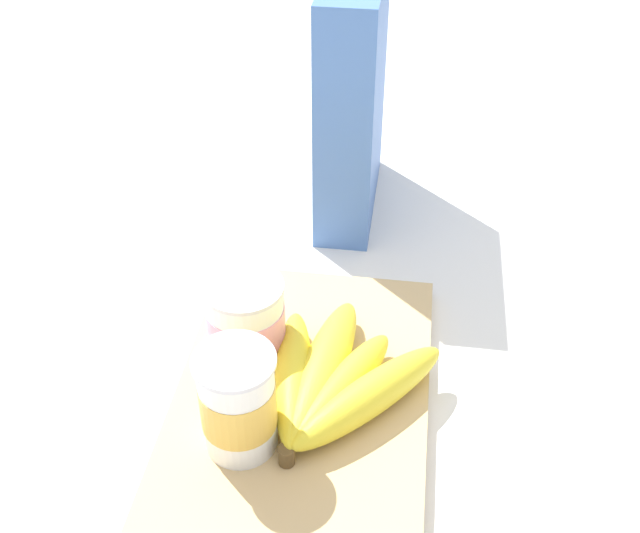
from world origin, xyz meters
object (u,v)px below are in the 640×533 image
yogurt_cup_front (238,402)px  yogurt_cup_back (246,321)px  cutting_board (302,397)px  cereal_box (352,99)px  banana_bunch (332,382)px

yogurt_cup_front → yogurt_cup_back: 0.10m
cutting_board → yogurt_cup_back: (0.04, 0.06, 0.05)m
cutting_board → cereal_box: (0.34, -0.01, 0.13)m
cutting_board → banana_bunch: bearing=-95.9°
cutting_board → banana_bunch: banana_bunch is taller
cereal_box → yogurt_cup_front: size_ratio=2.87×
yogurt_cup_back → cereal_box: bearing=-12.2°
yogurt_cup_back → banana_bunch: (-0.04, -0.09, -0.02)m
cutting_board → banana_bunch: 0.04m
yogurt_cup_front → cutting_board: bearing=-33.3°
cereal_box → yogurt_cup_front: cereal_box is taller
yogurt_cup_front → banana_bunch: 0.10m
banana_bunch → cereal_box: bearing=3.6°
cutting_board → yogurt_cup_back: yogurt_cup_back is taller
cutting_board → banana_bunch: (-0.00, -0.03, 0.03)m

